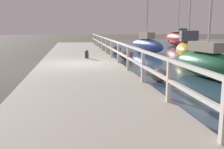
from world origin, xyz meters
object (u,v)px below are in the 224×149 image
mooring_bollard (87,54)px  sailboat_red (178,38)px  sailboat_green (207,62)px  sailboat_yellow (188,48)px  sailboat_blue (146,45)px

mooring_bollard → sailboat_red: (10.66, 12.71, 0.32)m
mooring_bollard → sailboat_green: size_ratio=0.10×
sailboat_red → mooring_bollard: bearing=-133.8°
sailboat_yellow → sailboat_blue: bearing=120.0°
mooring_bollard → sailboat_yellow: sailboat_yellow is taller
mooring_bollard → sailboat_yellow: (6.44, 0.81, 0.19)m
mooring_bollard → sailboat_blue: 7.68m
sailboat_red → sailboat_blue: sailboat_red is taller
sailboat_yellow → sailboat_blue: (-1.31, 4.91, -0.07)m
sailboat_blue → mooring_bollard: bearing=-143.8°
sailboat_yellow → sailboat_green: sailboat_yellow is taller
mooring_bollard → sailboat_blue: size_ratio=0.07×
mooring_bollard → sailboat_red: size_ratio=0.07×
sailboat_yellow → sailboat_red: size_ratio=0.93×
sailboat_yellow → sailboat_blue: size_ratio=1.02×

